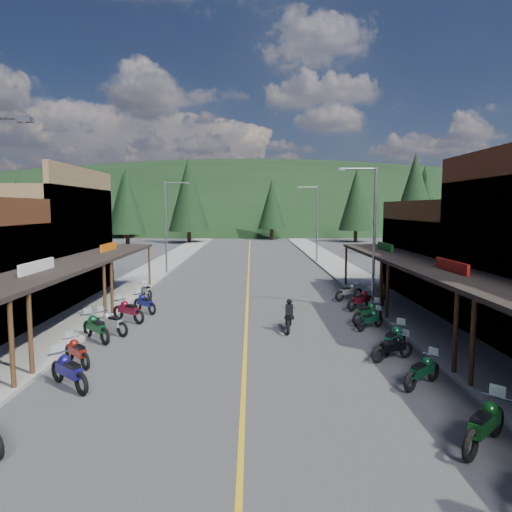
{
  "coord_description": "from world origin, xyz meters",
  "views": [
    {
      "loc": [
        0.25,
        -17.26,
        5.74
      ],
      "look_at": [
        0.52,
        8.81,
        3.0
      ],
      "focal_mm": 32.0,
      "sensor_mm": 36.0,
      "label": 1
    }
  ],
  "objects_px": {
    "pine_8": "(73,206)",
    "rider_on_bike": "(289,318)",
    "shop_east_3": "(464,259)",
    "bike_west_8": "(96,326)",
    "pine_0": "(17,204)",
    "pine_3": "(272,204)",
    "bike_west_11": "(145,302)",
    "bike_east_11": "(361,299)",
    "bike_east_7": "(393,346)",
    "bike_east_10": "(368,312)",
    "bike_west_9": "(111,322)",
    "bike_east_8": "(394,338)",
    "shop_west_3": "(27,244)",
    "bike_east_5": "(485,422)",
    "bike_east_6": "(422,370)",
    "streetlight_1": "(167,223)",
    "streetlight_3": "(316,221)",
    "bike_east_9": "(370,319)",
    "pine_2": "(189,194)",
    "pine_7": "(92,201)",
    "bike_west_6": "(69,369)",
    "pine_4": "(356,199)",
    "pine_1": "(123,200)",
    "pine_11": "(415,196)",
    "pine_9": "(425,203)",
    "bike_west_10": "(128,309)",
    "streetlight_2": "(372,231)",
    "pine_6": "(508,204)",
    "bike_west_12": "(146,289)",
    "pine_10": "(126,201)",
    "pine_5": "(424,197)",
    "bike_west_7": "(77,350)"
  },
  "relations": [
    {
      "from": "pine_8",
      "to": "rider_on_bike",
      "type": "distance_m",
      "value": 43.86
    },
    {
      "from": "shop_east_3",
      "to": "bike_west_8",
      "type": "height_order",
      "value": "shop_east_3"
    },
    {
      "from": "pine_0",
      "to": "pine_3",
      "type": "relative_size",
      "value": 1.0
    },
    {
      "from": "pine_0",
      "to": "bike_west_11",
      "type": "distance_m",
      "value": 64.73
    },
    {
      "from": "bike_west_8",
      "to": "bike_east_11",
      "type": "xyz_separation_m",
      "value": [
        12.96,
        6.01,
        -0.03
      ]
    },
    {
      "from": "bike_east_7",
      "to": "bike_east_10",
      "type": "distance_m",
      "value": 5.54
    },
    {
      "from": "bike_west_9",
      "to": "bike_east_8",
      "type": "relative_size",
      "value": 0.97
    },
    {
      "from": "shop_west_3",
      "to": "shop_east_3",
      "type": "xyz_separation_m",
      "value": [
        27.54,
        0.0,
        -0.99
      ]
    },
    {
      "from": "bike_west_9",
      "to": "bike_east_5",
      "type": "bearing_deg",
      "value": -96.52
    },
    {
      "from": "bike_east_6",
      "to": "bike_east_10",
      "type": "relative_size",
      "value": 0.93
    },
    {
      "from": "shop_west_3",
      "to": "bike_west_11",
      "type": "xyz_separation_m",
      "value": [
        8.16,
        -3.83,
        -2.92
      ]
    },
    {
      "from": "pine_8",
      "to": "bike_east_6",
      "type": "xyz_separation_m",
      "value": [
        27.76,
        -43.12,
        -5.41
      ]
    },
    {
      "from": "bike_east_8",
      "to": "streetlight_1",
      "type": "bearing_deg",
      "value": 160.28
    },
    {
      "from": "streetlight_3",
      "to": "bike_east_9",
      "type": "relative_size",
      "value": 4.33
    },
    {
      "from": "streetlight_1",
      "to": "pine_3",
      "type": "height_order",
      "value": "pine_3"
    },
    {
      "from": "pine_2",
      "to": "pine_7",
      "type": "relative_size",
      "value": 1.12
    },
    {
      "from": "streetlight_3",
      "to": "bike_west_6",
      "type": "relative_size",
      "value": 3.58
    },
    {
      "from": "pine_8",
      "to": "rider_on_bike",
      "type": "xyz_separation_m",
      "value": [
        24.01,
        -36.31,
        -5.35
      ]
    },
    {
      "from": "pine_3",
      "to": "pine_4",
      "type": "distance_m",
      "value": 15.25
    },
    {
      "from": "bike_west_8",
      "to": "streetlight_1",
      "type": "bearing_deg",
      "value": 47.67
    },
    {
      "from": "streetlight_1",
      "to": "pine_1",
      "type": "bearing_deg",
      "value": 109.55
    },
    {
      "from": "pine_7",
      "to": "pine_1",
      "type": "bearing_deg",
      "value": -36.87
    },
    {
      "from": "bike_east_11",
      "to": "pine_8",
      "type": "bearing_deg",
      "value": -176.89
    },
    {
      "from": "pine_11",
      "to": "bike_west_9",
      "type": "relative_size",
      "value": 5.85
    },
    {
      "from": "streetlight_3",
      "to": "pine_9",
      "type": "height_order",
      "value": "pine_9"
    },
    {
      "from": "pine_2",
      "to": "pine_3",
      "type": "height_order",
      "value": "pine_2"
    },
    {
      "from": "shop_east_3",
      "to": "bike_east_9",
      "type": "height_order",
      "value": "shop_east_3"
    },
    {
      "from": "bike_west_9",
      "to": "bike_west_10",
      "type": "distance_m",
      "value": 2.33
    },
    {
      "from": "pine_8",
      "to": "shop_west_3",
      "type": "bearing_deg",
      "value": -74.03
    },
    {
      "from": "bike_east_11",
      "to": "bike_east_10",
      "type": "bearing_deg",
      "value": -46.45
    },
    {
      "from": "streetlight_2",
      "to": "pine_4",
      "type": "xyz_separation_m",
      "value": [
        11.05,
        52.0,
        2.78
      ]
    },
    {
      "from": "pine_3",
      "to": "pine_6",
      "type": "relative_size",
      "value": 1.0
    },
    {
      "from": "pine_7",
      "to": "pine_0",
      "type": "bearing_deg",
      "value": -119.74
    },
    {
      "from": "pine_7",
      "to": "bike_east_8",
      "type": "height_order",
      "value": "pine_7"
    },
    {
      "from": "pine_3",
      "to": "bike_east_8",
      "type": "relative_size",
      "value": 5.05
    },
    {
      "from": "pine_2",
      "to": "bike_east_11",
      "type": "height_order",
      "value": "pine_2"
    },
    {
      "from": "pine_0",
      "to": "pine_6",
      "type": "relative_size",
      "value": 1.0
    },
    {
      "from": "rider_on_bike",
      "to": "bike_west_12",
      "type": "bearing_deg",
      "value": 143.83
    },
    {
      "from": "shop_west_3",
      "to": "rider_on_bike",
      "type": "xyz_separation_m",
      "value": [
        15.8,
        -7.61,
        -2.89
      ]
    },
    {
      "from": "pine_8",
      "to": "pine_11",
      "type": "relative_size",
      "value": 0.81
    },
    {
      "from": "pine_10",
      "to": "bike_west_6",
      "type": "xyz_separation_m",
      "value": [
        12.44,
        -53.17,
        -6.15
      ]
    },
    {
      "from": "shop_east_3",
      "to": "pine_5",
      "type": "relative_size",
      "value": 0.78
    },
    {
      "from": "bike_west_8",
      "to": "bike_west_11",
      "type": "xyz_separation_m",
      "value": [
        0.86,
        5.37,
        -0.06
      ]
    },
    {
      "from": "streetlight_3",
      "to": "pine_8",
      "type": "xyz_separation_m",
      "value": [
        -28.95,
        10.0,
        1.52
      ]
    },
    {
      "from": "streetlight_3",
      "to": "pine_5",
      "type": "height_order",
      "value": "pine_5"
    },
    {
      "from": "pine_5",
      "to": "bike_west_6",
      "type": "xyz_separation_m",
      "value": [
        -39.56,
        -75.17,
        -7.35
      ]
    },
    {
      "from": "pine_8",
      "to": "bike_east_6",
      "type": "height_order",
      "value": "pine_8"
    },
    {
      "from": "pine_3",
      "to": "bike_west_7",
      "type": "distance_m",
      "value": 68.0
    },
    {
      "from": "bike_east_11",
      "to": "rider_on_bike",
      "type": "relative_size",
      "value": 1.04
    },
    {
      "from": "shop_east_3",
      "to": "pine_9",
      "type": "height_order",
      "value": "pine_9"
    }
  ]
}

